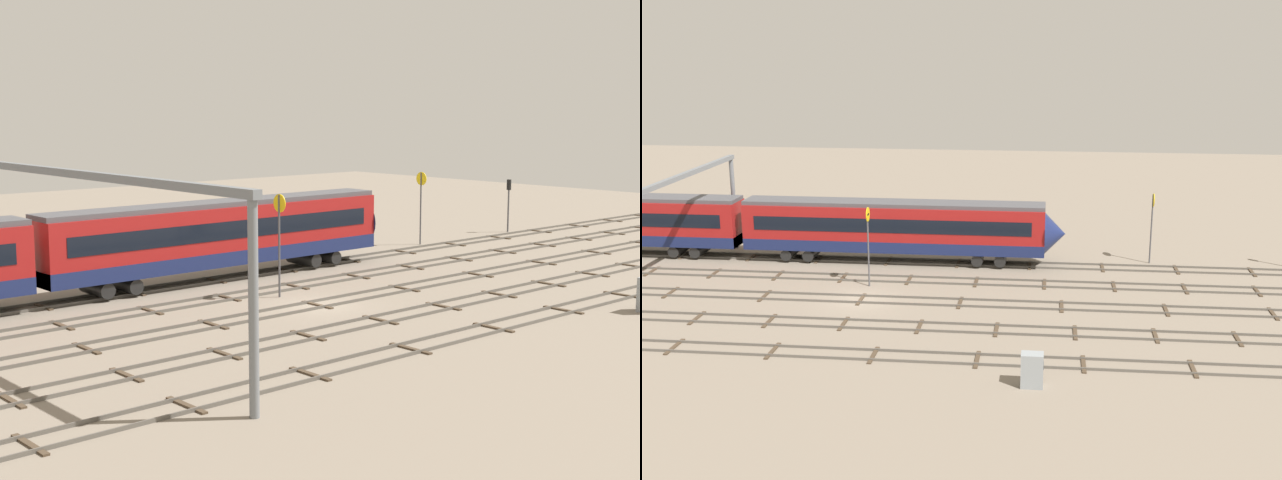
# 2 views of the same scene
# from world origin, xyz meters

# --- Properties ---
(ground_plane) EXTENTS (146.97, 146.97, 0.00)m
(ground_plane) POSITION_xyz_m (0.00, 0.00, 0.00)
(ground_plane) COLOR gray
(track_near_foreground) EXTENTS (130.97, 2.40, 0.16)m
(track_near_foreground) POSITION_xyz_m (-0.00, -9.65, 0.07)
(track_near_foreground) COLOR #59544C
(track_near_foreground) RESTS_ON ground
(track_second_near) EXTENTS (130.97, 2.40, 0.16)m
(track_second_near) POSITION_xyz_m (-0.00, -4.83, 0.07)
(track_second_near) COLOR #59544C
(track_second_near) RESTS_ON ground
(track_middle) EXTENTS (130.97, 2.40, 0.16)m
(track_middle) POSITION_xyz_m (0.00, 0.00, 0.07)
(track_middle) COLOR #59544C
(track_middle) RESTS_ON ground
(track_second_far) EXTENTS (130.97, 2.40, 0.16)m
(track_second_far) POSITION_xyz_m (0.00, 4.83, 0.07)
(track_second_far) COLOR #59544C
(track_second_far) RESTS_ON ground
(track_with_train) EXTENTS (130.97, 2.40, 0.16)m
(track_with_train) POSITION_xyz_m (0.00, 9.65, 0.07)
(track_with_train) COLOR #59544C
(track_with_train) RESTS_ON ground
(overhead_gantry) EXTENTS (0.40, 25.37, 8.00)m
(overhead_gantry) POSITION_xyz_m (-13.79, 0.12, 6.40)
(overhead_gantry) COLOR slate
(overhead_gantry) RESTS_ON ground
(speed_sign_near_foreground) EXTENTS (0.14, 1.03, 5.68)m
(speed_sign_near_foreground) POSITION_xyz_m (20.92, 11.44, 3.75)
(speed_sign_near_foreground) COLOR #4C4C51
(speed_sign_near_foreground) RESTS_ON ground
(speed_sign_mid_trackside) EXTENTS (0.14, 1.03, 5.88)m
(speed_sign_mid_trackside) POSITION_xyz_m (-0.09, 3.12, 3.87)
(speed_sign_mid_trackside) COLOR #4C4C51
(speed_sign_mid_trackside) RESTS_ON ground
(signal_light_trackside_approach) EXTENTS (0.31, 0.32, 4.52)m
(signal_light_trackside_approach) POSITION_xyz_m (31.97, 11.34, 2.96)
(signal_light_trackside_approach) COLOR #4C4C51
(signal_light_trackside_approach) RESTS_ON ground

